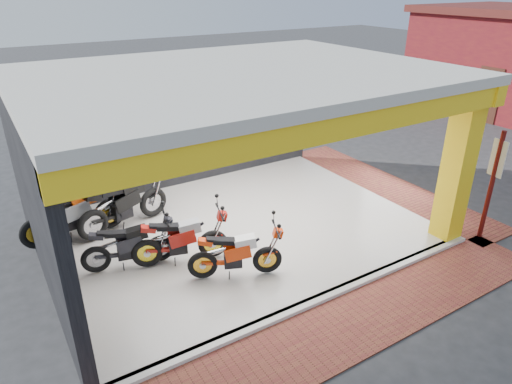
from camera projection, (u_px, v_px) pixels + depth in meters
ground at (290, 273)px, 9.13m from camera, size 80.00×80.00×0.00m
showroom_floor at (240, 228)px, 10.65m from camera, size 8.00×6.00×0.10m
showroom_ceiling at (237, 74)px, 9.14m from camera, size 8.40×6.40×0.20m
back_wall at (182, 125)px, 12.31m from camera, size 8.20×0.20×3.50m
left_wall at (35, 205)px, 7.97m from camera, size 0.20×6.20×3.50m
corner_column at (458, 167)px, 9.60m from camera, size 0.50×0.50×3.50m
header_beam_front at (335, 126)px, 6.96m from camera, size 8.40×0.30×0.40m
header_beam_right at (379, 71)px, 11.18m from camera, size 0.30×6.40×0.40m
floor_kerb at (322, 298)px, 8.32m from camera, size 8.00×0.20×0.10m
paver_front at (352, 324)px, 7.74m from camera, size 9.00×1.40×0.03m
paver_right at (386, 185)px, 12.96m from camera, size 1.40×7.00×0.03m
signpost at (492, 182)px, 9.81m from camera, size 0.10×0.35×2.52m
moto_hero at (267, 247)px, 8.70m from camera, size 2.05×1.42×1.18m
moto_row_a at (212, 231)px, 9.19m from camera, size 2.17×1.29×1.25m
moto_row_b at (159, 236)px, 9.08m from camera, size 2.02×1.11×1.17m
moto_row_c at (108, 200)px, 10.25m from camera, size 2.43×1.01×1.46m
moto_row_d at (152, 189)px, 10.78m from camera, size 2.55×1.45×1.47m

